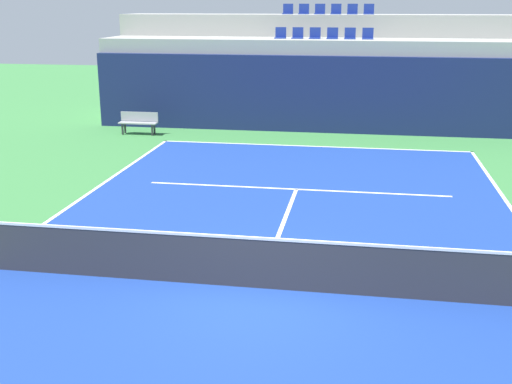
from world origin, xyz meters
TOP-DOWN VIEW (x-y plane):
  - ground_plane at (0.00, 0.00)m, footprint 80.00×80.00m
  - court_surface at (0.00, 0.00)m, footprint 11.00×24.00m
  - baseline_far at (0.00, 11.95)m, footprint 11.00×0.10m
  - service_line_far at (0.00, 6.40)m, footprint 8.26×0.10m
  - centre_service_line at (0.00, 3.20)m, footprint 0.10×6.40m
  - back_wall at (0.00, 14.65)m, footprint 18.02×0.30m
  - stands_tier_lower at (0.00, 16.00)m, footprint 18.02×2.40m
  - stands_tier_upper at (0.00, 18.40)m, footprint 18.02×2.40m
  - seating_row_lower at (-0.00, 16.10)m, footprint 3.93×0.44m
  - seating_row_upper at (-0.00, 18.50)m, footprint 3.93×0.44m
  - tennis_net at (0.00, 0.00)m, footprint 11.08×0.08m
  - player_bench at (-6.87, 13.10)m, footprint 1.50×0.40m

SIDE VIEW (x-z plane):
  - ground_plane at x=0.00m, z-range 0.00..0.00m
  - court_surface at x=0.00m, z-range 0.00..0.01m
  - baseline_far at x=0.00m, z-range 0.01..0.01m
  - service_line_far at x=0.00m, z-range 0.01..0.01m
  - centre_service_line at x=0.00m, z-range 0.01..0.01m
  - player_bench at x=-6.87m, z-range 0.08..0.93m
  - tennis_net at x=0.00m, z-range -0.03..1.04m
  - back_wall at x=0.00m, z-range 0.00..2.97m
  - stands_tier_lower at x=0.00m, z-range 0.00..3.53m
  - stands_tier_upper at x=0.00m, z-range 0.00..4.44m
  - seating_row_lower at x=0.00m, z-range 3.43..3.87m
  - seating_row_upper at x=0.00m, z-range 4.34..4.78m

